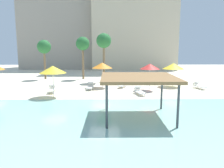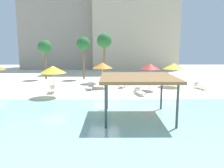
# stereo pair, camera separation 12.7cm
# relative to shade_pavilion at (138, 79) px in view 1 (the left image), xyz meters

# --- Properties ---
(ground_plane) EXTENTS (80.00, 80.00, 0.00)m
(ground_plane) POSITION_rel_shade_pavilion_xyz_m (-2.26, 3.57, -2.56)
(ground_plane) COLOR beige
(lagoon_water) EXTENTS (44.00, 13.50, 0.04)m
(lagoon_water) POSITION_rel_shade_pavilion_xyz_m (-2.26, -1.68, -2.54)
(lagoon_water) COLOR #99D1C6
(lagoon_water) RESTS_ON ground
(shade_pavilion) EXTENTS (4.66, 4.66, 2.71)m
(shade_pavilion) POSITION_rel_shade_pavilion_xyz_m (0.00, 0.00, 0.00)
(shade_pavilion) COLOR #42474C
(shade_pavilion) RESTS_ON ground
(beach_umbrella_yellow_0) EXTENTS (2.38, 2.38, 2.85)m
(beach_umbrella_yellow_0) POSITION_rel_shade_pavilion_xyz_m (-6.91, 6.27, -0.04)
(beach_umbrella_yellow_0) COLOR silver
(beach_umbrella_yellow_0) RESTS_ON ground
(beach_umbrella_yellow_1) EXTENTS (2.42, 2.42, 2.69)m
(beach_umbrella_yellow_1) POSITION_rel_shade_pavilion_xyz_m (5.54, 11.66, -0.20)
(beach_umbrella_yellow_1) COLOR silver
(beach_umbrella_yellow_1) RESTS_ON ground
(beach_umbrella_orange_2) EXTENTS (2.28, 2.28, 2.80)m
(beach_umbrella_orange_2) POSITION_rel_shade_pavilion_xyz_m (-2.61, 11.16, -0.07)
(beach_umbrella_orange_2) COLOR silver
(beach_umbrella_orange_2) RESTS_ON ground
(beach_umbrella_red_3) EXTENTS (2.08, 2.08, 2.80)m
(beach_umbrella_red_3) POSITION_rel_shade_pavilion_xyz_m (2.44, 9.50, -0.05)
(beach_umbrella_red_3) COLOR silver
(beach_umbrella_red_3) RESTS_ON ground
(lounge_chair_1) EXTENTS (1.26, 1.98, 0.74)m
(lounge_chair_1) POSITION_rel_shade_pavilion_xyz_m (-0.29, 11.06, -2.22)
(lounge_chair_1) COLOR white
(lounge_chair_1) RESTS_ON ground
(lounge_chair_2) EXTENTS (0.82, 1.95, 0.74)m
(lounge_chair_2) POSITION_rel_shade_pavilion_xyz_m (-7.61, 8.30, -2.22)
(lounge_chair_2) COLOR white
(lounge_chair_2) RESTS_ON ground
(lounge_chair_3) EXTENTS (0.94, 1.97, 0.74)m
(lounge_chair_3) POSITION_rel_shade_pavilion_xyz_m (1.07, 7.22, -2.22)
(lounge_chair_3) COLOR white
(lounge_chair_3) RESTS_ON ground
(lounge_chair_4) EXTENTS (0.71, 1.93, 0.74)m
(lounge_chair_4) POSITION_rel_shade_pavilion_xyz_m (-3.89, 9.96, -2.22)
(lounge_chair_4) COLOR white
(lounge_chair_4) RESTS_ON ground
(lounge_chair_6) EXTENTS (0.97, 1.98, 0.74)m
(lounge_chair_6) POSITION_rel_shade_pavilion_xyz_m (8.07, 10.26, -2.22)
(lounge_chair_6) COLOR white
(lounge_chair_6) RESTS_ON ground
(palm_tree_0) EXTENTS (1.90, 1.90, 5.49)m
(palm_tree_0) POSITION_rel_shade_pavilion_xyz_m (-10.87, 17.86, 1.87)
(palm_tree_0) COLOR brown
(palm_tree_0) RESTS_ON ground
(palm_tree_1) EXTENTS (1.90, 1.90, 6.26)m
(palm_tree_1) POSITION_rel_shade_pavilion_xyz_m (-2.50, 15.25, 2.60)
(palm_tree_1) COLOR brown
(palm_tree_1) RESTS_ON ground
(palm_tree_2) EXTENTS (1.90, 1.90, 5.92)m
(palm_tree_2) POSITION_rel_shade_pavilion_xyz_m (-5.51, 17.97, 2.28)
(palm_tree_2) COLOR brown
(palm_tree_2) RESTS_ON ground
(hotel_block_0) EXTENTS (16.37, 8.70, 15.68)m
(hotel_block_0) POSITION_rel_shade_pavilion_xyz_m (-11.64, 35.28, 5.28)
(hotel_block_0) COLOR #9E9384
(hotel_block_0) RESTS_ON ground
(hotel_block_1) EXTENTS (16.23, 11.91, 21.97)m
(hotel_block_1) POSITION_rel_shade_pavilion_xyz_m (3.09, 34.45, 8.43)
(hotel_block_1) COLOR beige
(hotel_block_1) RESTS_ON ground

